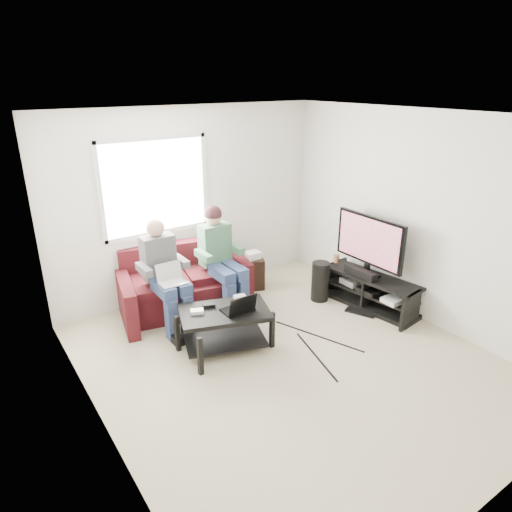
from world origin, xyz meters
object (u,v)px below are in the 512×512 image
object	(u,v)px
sofa	(185,285)
tv	(369,242)
tv_stand	(370,293)
subwoofer	(320,281)
end_table	(252,271)
coffee_table	(225,321)

from	to	relation	value
sofa	tv	xyz separation A→B (m)	(2.06, -1.33, 0.60)
sofa	tv_stand	distance (m)	2.51
sofa	subwoofer	distance (m)	1.87
end_table	tv_stand	bearing A→B (deg)	-55.53
coffee_table	tv	bearing A→B (deg)	-3.30
end_table	coffee_table	bearing A→B (deg)	-134.91
tv	end_table	size ratio (longest dim) A/B	1.96
coffee_table	tv	size ratio (longest dim) A/B	1.03
tv_stand	coffee_table	bearing A→B (deg)	174.06
tv	end_table	bearing A→B (deg)	126.38
sofa	tv_stand	world-z (taller)	sofa
tv_stand	sofa	bearing A→B (deg)	145.28
tv_stand	subwoofer	bearing A→B (deg)	127.72
tv	subwoofer	xyz separation A→B (m)	(-0.42, 0.44, -0.63)
coffee_table	tv_stand	world-z (taller)	coffee_table
tv	end_table	xyz separation A→B (m)	(-0.97, 1.31, -0.66)
tv_stand	subwoofer	distance (m)	0.69
coffee_table	tv_stand	distance (m)	2.17
tv_stand	tv	size ratio (longest dim) A/B	1.28
sofa	tv_stand	xyz separation A→B (m)	(2.06, -1.43, -0.11)
coffee_table	end_table	world-z (taller)	end_table
subwoofer	coffee_table	bearing A→B (deg)	-169.53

